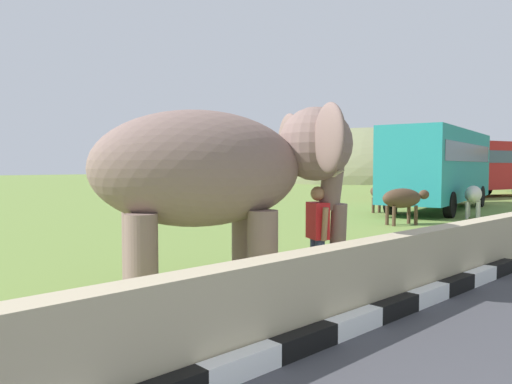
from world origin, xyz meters
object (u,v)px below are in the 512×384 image
object	(u,v)px
cow_far	(473,195)
cow_near	(403,199)
cow_mid	(385,193)
bus_red	(471,164)
person_handler	(317,232)
bus_teal	(440,163)
elephant	(222,172)

from	to	relation	value
cow_far	cow_near	bearing A→B (deg)	170.27
cow_mid	cow_far	world-z (taller)	same
bus_red	cow_near	bearing A→B (deg)	-164.12
cow_mid	cow_near	bearing A→B (deg)	-139.66
person_handler	cow_far	xyz separation A→B (m)	(12.75, 2.87, -0.06)
cow_near	cow_far	size ratio (longest dim) A/B	1.00
bus_red	cow_far	xyz separation A→B (m)	(-12.13, -5.26, -1.21)
bus_teal	cow_far	size ratio (longest dim) A/B	5.17
bus_red	cow_far	world-z (taller)	bus_red
person_handler	bus_red	size ratio (longest dim) A/B	0.16
bus_red	cow_far	distance (m)	13.27
person_handler	bus_teal	xyz separation A→B (m)	(14.85, 5.25, 1.16)
cow_near	cow_mid	bearing A→B (deg)	40.34
bus_red	cow_mid	xyz separation A→B (m)	(-13.16, -2.09, -1.21)
cow_mid	person_handler	bearing A→B (deg)	-152.72
person_handler	cow_far	bearing A→B (deg)	12.69
bus_teal	cow_mid	xyz separation A→B (m)	(-3.13, 0.79, -1.21)
bus_red	elephant	bearing A→B (deg)	-164.12
cow_far	bus_teal	bearing A→B (deg)	48.68
person_handler	cow_near	xyz separation A→B (m)	(8.78, 3.55, -0.06)
person_handler	cow_mid	size ratio (longest dim) A/B	0.86
cow_near	cow_mid	distance (m)	3.85
elephant	cow_far	distance (m)	14.40
bus_teal	cow_near	world-z (taller)	bus_teal
cow_mid	bus_red	bearing A→B (deg)	9.01
elephant	bus_red	bearing A→B (deg)	15.88
cow_far	person_handler	bearing A→B (deg)	-167.31
bus_teal	bus_red	xyz separation A→B (m)	(10.03, 2.88, 0.00)
bus_teal	cow_mid	world-z (taller)	bus_teal
bus_teal	cow_mid	bearing A→B (deg)	165.88
bus_teal	bus_red	bearing A→B (deg)	15.99
bus_teal	cow_far	world-z (taller)	bus_teal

